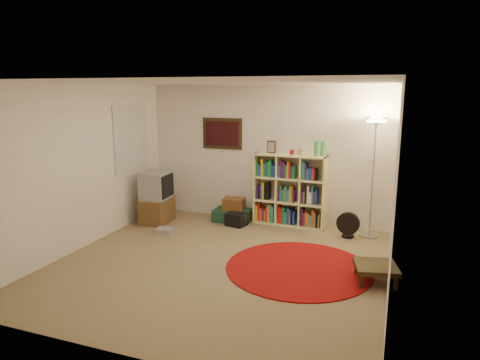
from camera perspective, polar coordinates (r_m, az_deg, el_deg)
The scene contains 11 objects.
room at distance 5.84m, azimuth -3.28°, elevation 0.59°, with size 4.54×4.54×2.54m.
bookshelf at distance 7.73m, azimuth 6.55°, elevation -1.46°, with size 1.31×0.44×1.55m.
floor_lamp at distance 7.19m, azimuth 17.61°, elevation 5.33°, with size 0.42×0.42×1.98m.
floor_fan at distance 7.33m, azimuth 14.21°, elevation -5.82°, with size 0.38×0.23×0.43m.
tv_stand at distance 8.00m, azimuth -11.03°, elevation -2.39°, with size 0.50×0.68×0.95m.
dvd_box at distance 7.44m, azimuth -10.05°, elevation -6.72°, with size 0.30×0.25×0.10m.
suitcase at distance 8.01m, azimuth -1.02°, elevation -4.72°, with size 0.69×0.46×0.22m.
wicker_basket at distance 7.95m, azimuth -0.82°, elevation -3.22°, with size 0.41×0.31×0.22m.
duffel_bag at distance 7.75m, azimuth -0.50°, elevation -5.26°, with size 0.38×0.34×0.23m.
red_rug at distance 6.05m, azimuth 7.79°, elevation -11.54°, with size 2.00×2.00×0.02m.
side_table at distance 5.80m, azimuth 17.65°, elevation -11.05°, with size 0.62×0.62×0.24m.
Camera 1 is at (2.22, -5.20, 2.41)m, focal length 32.00 mm.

